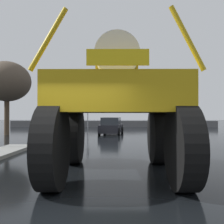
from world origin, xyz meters
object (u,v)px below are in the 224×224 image
sedan_ahead (111,126)px  bare_tree_left (7,82)px  traffic_signal_far_left (88,108)px  oversize_sprayer (117,107)px  traffic_signal_far_right (72,108)px  traffic_signal_near_right (195,93)px

sedan_ahead → bare_tree_left: bare_tree_left is taller
sedan_ahead → traffic_signal_far_left: size_ratio=1.18×
oversize_sprayer → traffic_signal_far_right: size_ratio=1.51×
sedan_ahead → traffic_signal_near_right: size_ratio=1.08×
bare_tree_left → traffic_signal_far_left: bearing=59.7°
traffic_signal_near_right → bare_tree_left: size_ratio=0.62×
oversize_sprayer → traffic_signal_far_right: 24.50m
traffic_signal_far_right → traffic_signal_far_left: bearing=-0.0°
oversize_sprayer → traffic_signal_near_right: (3.88, 5.16, 0.88)m
bare_tree_left → traffic_signal_near_right: bearing=-32.5°
traffic_signal_near_right → traffic_signal_far_right: traffic_signal_near_right is taller
oversize_sprayer → traffic_signal_far_right: oversize_sprayer is taller
traffic_signal_far_left → oversize_sprayer: bearing=-80.6°
bare_tree_left → traffic_signal_far_right: bearing=69.2°
oversize_sprayer → traffic_signal_near_right: size_ratio=1.37×
traffic_signal_far_left → bare_tree_left: size_ratio=0.57×
oversize_sprayer → traffic_signal_far_left: size_ratio=1.50×
sedan_ahead → traffic_signal_far_right: traffic_signal_far_right is taller
traffic_signal_far_left → bare_tree_left: 11.67m
traffic_signal_near_right → bare_tree_left: (-13.59, 8.67, 1.75)m
oversize_sprayer → traffic_signal_far_left: bearing=8.0°
sedan_ahead → bare_tree_left: 9.94m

